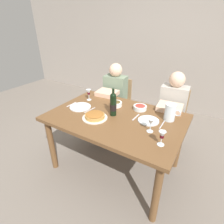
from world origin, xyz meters
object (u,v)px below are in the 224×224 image
Objects in this scene: dining_table at (116,123)px; salad_bowl at (140,107)px; olive_bowl at (116,104)px; chair_left at (119,101)px; wine_glass_right_diner at (162,135)px; dinner_plate_right_setting at (148,121)px; baked_tart at (95,116)px; wine_bottle at (113,104)px; chair_right at (172,115)px; diner_right at (170,114)px; wine_glass_left_diner at (89,93)px; dinner_plate_left_setting at (80,107)px; water_pitcher at (170,113)px; diner_left at (112,100)px; wine_glass_centre at (151,122)px.

dining_table is 9.28× the size of salad_bowl.
olive_bowl is at bearing 119.60° from dining_table.
chair_left is (-0.33, 0.65, -0.30)m from olive_bowl.
wine_glass_right_diner is 0.42m from dinner_plate_right_setting.
dining_table is 0.29m from olive_bowl.
dining_table is at bearing 112.28° from chair_left.
baked_tart is 1.86× the size of olive_bowl.
wine_bottle reaches higher than chair_left.
salad_bowl is at bearing 128.75° from wine_glass_right_diner.
wine_glass_right_diner reaches higher than chair_right.
baked_tart is at bearing -137.02° from dining_table.
chair_right is (0.28, 0.58, -0.29)m from salad_bowl.
wine_bottle is 0.85m from diner_right.
olive_bowl is at bearing 83.95° from baked_tart.
dinner_plate_left_setting is (0.05, -0.24, -0.10)m from wine_glass_left_diner.
olive_bowl is 0.45m from dinner_plate_left_setting.
olive_bowl is (-0.67, -0.00, -0.05)m from water_pitcher.
chair_left is 1.00× the size of chair_right.
wine_bottle reaches higher than dinner_plate_left_setting.
wine_bottle is 2.11× the size of wine_glass_left_diner.
dining_table is 6.62× the size of dinner_plate_right_setting.
dinner_plate_right_setting is 0.58m from diner_right.
dining_table is 4.73× the size of wine_bottle.
diner_right is at bearing 51.80° from baked_tart.
diner_left reaches higher than wine_glass_right_diner.
olive_bowl reaches higher than dinner_plate_left_setting.
wine_glass_right_diner is (0.77, -0.08, 0.07)m from baked_tart.
water_pitcher is at bearing 141.79° from chair_left.
diner_right is at bearing 54.42° from dining_table.
diner_right is at bearing 51.85° from wine_bottle.
baked_tart is (-0.71, -0.39, -0.05)m from water_pitcher.
dinner_plate_left_setting is at bearing 158.74° from baked_tart.
wine_glass_left_diner reaches higher than dining_table.
dining_table is 8.03× the size of water_pitcher.
olive_bowl is 1.06× the size of wine_glass_centre.
water_pitcher is at bearing 0.07° from olive_bowl.
chair_right is at bearing 89.96° from wine_glass_centre.
chair_left is at bearing 135.95° from dinner_plate_right_setting.
dinner_plate_right_setting is (-0.18, -0.14, -0.08)m from water_pitcher.
wine_bottle reaches higher than baked_tart.
dinner_plate_right_setting is at bearing 78.69° from chair_right.
wine_glass_left_diner is at bearing 29.34° from chair_right.
wine_glass_centre is at bearing -106.52° from water_pitcher.
diner_right is (0.95, 0.68, -0.15)m from dinner_plate_left_setting.
dining_table is at bearing -119.29° from salad_bowl.
dinner_plate_left_setting is (-0.36, -0.27, -0.03)m from olive_bowl.
diner_left is at bearing 157.22° from water_pitcher.
wine_glass_right_diner is at bearing 92.71° from chair_right.
diner_left is (-0.80, 0.55, -0.15)m from dinner_plate_right_setting.
wine_glass_right_diner is 0.12× the size of diner_left.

